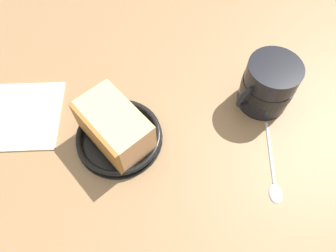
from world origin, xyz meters
TOP-DOWN VIEW (x-y plane):
  - ground_plane at (0.00, 0.00)cm, footprint 119.86×119.86cm
  - small_plate at (-8.36, -3.74)cm, footprint 13.81×13.81cm
  - cake_slice at (-8.54, -3.95)cm, footprint 13.00×12.57cm
  - tea_mug at (14.34, 6.73)cm, footprint 9.56×8.84cm
  - teaspoon at (15.94, -7.32)cm, footprint 2.30×13.61cm
  - folded_napkin at (-25.21, -1.38)cm, footprint 14.14×15.13cm

SIDE VIEW (x-z plane):
  - ground_plane at x=0.00cm, z-range -2.08..0.00cm
  - folded_napkin at x=-25.21cm, z-range 0.00..0.60cm
  - teaspoon at x=15.94cm, z-range -0.05..0.75cm
  - small_plate at x=-8.36cm, z-range -0.01..1.77cm
  - cake_slice at x=-8.54cm, z-range 0.92..7.72cm
  - tea_mug at x=14.34cm, z-range 0.05..8.94cm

